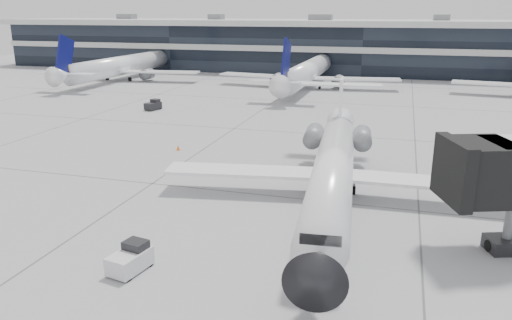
% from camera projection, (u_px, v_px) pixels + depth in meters
% --- Properties ---
extents(ground, '(220.00, 220.00, 0.00)m').
position_uv_depth(ground, '(276.00, 196.00, 36.45)').
color(ground, gray).
rests_on(ground, ground).
extents(terminal, '(170.00, 22.00, 10.00)m').
position_uv_depth(terminal, '(366.00, 49.00, 110.44)').
color(terminal, black).
rests_on(terminal, ground).
extents(bg_jet_left, '(32.00, 40.00, 9.60)m').
position_uv_depth(bg_jet_left, '(124.00, 79.00, 99.15)').
color(bg_jet_left, white).
rests_on(bg_jet_left, ground).
extents(bg_jet_center, '(32.00, 40.00, 9.60)m').
position_uv_depth(bg_jet_center, '(307.00, 87.00, 89.19)').
color(bg_jet_center, white).
rests_on(bg_jet_center, ground).
extents(regional_jet, '(24.68, 30.83, 7.12)m').
position_uv_depth(regional_jet, '(333.00, 166.00, 35.35)').
color(regional_jet, white).
rests_on(regional_jet, ground).
extents(ramp_worker, '(0.80, 0.64, 1.91)m').
position_uv_depth(ramp_worker, '(333.00, 247.00, 26.45)').
color(ramp_worker, '#C3E918').
rests_on(ramp_worker, ground).
extents(baggage_tug, '(1.79, 2.54, 1.48)m').
position_uv_depth(baggage_tug, '(131.00, 259.00, 25.84)').
color(baggage_tug, silver).
rests_on(baggage_tug, ground).
extents(traffic_cone, '(0.40, 0.40, 0.54)m').
position_uv_depth(traffic_cone, '(178.00, 148.00, 48.50)').
color(traffic_cone, orange).
rests_on(traffic_cone, ground).
extents(far_tug, '(1.87, 2.52, 1.43)m').
position_uv_depth(far_tug, '(153.00, 105.00, 68.37)').
color(far_tug, black).
rests_on(far_tug, ground).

